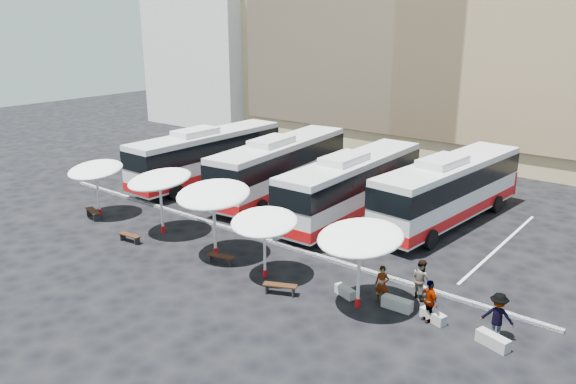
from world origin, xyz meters
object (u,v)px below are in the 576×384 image
Objects in this scene: bus_0 at (208,154)px; sunshade_2 at (213,195)px; passenger_2 at (429,301)px; passenger_3 at (498,316)px; bus_3 at (449,188)px; wood_bench_0 at (93,212)px; conc_bench_3 at (493,341)px; bus_1 at (281,165)px; conc_bench_1 at (397,304)px; wood_bench_1 at (130,236)px; passenger_0 at (382,284)px; sunshade_3 at (264,222)px; wood_bench_2 at (221,257)px; conc_bench_0 at (345,291)px; passenger_1 at (421,280)px; bus_2 at (353,184)px; sunshade_4 at (360,238)px; conc_bench_2 at (433,316)px; sunshade_1 at (160,180)px; wood_bench_3 at (280,287)px; sunshade_0 at (96,170)px.

bus_0 is 14.18m from sunshade_2.
passenger_2 is 2.69m from passenger_3.
bus_3 is 7.90× the size of wood_bench_0.
conc_bench_3 is (14.43, 0.49, -3.13)m from sunshade_2.
bus_1 reaches higher than conc_bench_1.
bus_3 is 18.96m from wood_bench_1.
bus_1 is 8.14× the size of passenger_0.
bus_1 is 13.24m from sunshade_3.
passenger_0 is at bearing 4.76° from wood_bench_0.
bus_1 is at bearing -164.95° from bus_3.
wood_bench_2 is 8.56m from passenger_0.
conc_bench_0 is at bearing -171.61° from conc_bench_1.
passenger_0 is 1.79m from passenger_1.
bus_2 reaches higher than passenger_0.
sunshade_4 is 3.78m from passenger_2.
passenger_2 reaches higher than conc_bench_2.
wood_bench_0 is at bearing -177.39° from conc_bench_3.
sunshade_1 reaches higher than passenger_3.
sunshade_2 is 2.42× the size of passenger_3.
conc_bench_2 is at bearing 17.32° from sunshade_4.
wood_bench_3 is (9.41, -11.67, -1.83)m from bus_1.
passenger_0 reaches higher than wood_bench_0.
bus_2 reaches higher than conc_bench_0.
bus_3 reaches higher than conc_bench_2.
bus_3 is 12.27× the size of conc_bench_0.
wood_bench_2 is 0.82× the size of passenger_1.
conc_bench_2 is at bearing 4.08° from sunshade_2.
sunshade_3 is 2.27× the size of passenger_2.
conc_bench_2 is (6.45, 2.10, -0.15)m from wood_bench_3.
passenger_3 reaches higher than conc_bench_2.
wood_bench_0 is (-13.88, -0.32, -2.43)m from sunshade_3.
conc_bench_2 is (11.85, 0.85, -3.16)m from sunshade_2.
bus_1 reaches higher than sunshade_0.
bus_2 is at bearing 82.07° from wood_bench_2.
passenger_1 is at bearing -29.47° from passenger_3.
passenger_0 is at bearing 167.99° from conc_bench_1.
bus_2 is 7.86× the size of passenger_0.
wood_bench_0 is at bearing -125.05° from bus_1.
bus_1 is at bearing 127.87° from passenger_0.
sunshade_4 is 3.21× the size of conc_bench_1.
sunshade_2 is 11.93m from passenger_2.
bus_0 is at bearing 115.32° from wood_bench_1.
passenger_2 is (2.30, -0.25, 0.07)m from passenger_0.
wood_bench_0 is at bearing -176.54° from conc_bench_0.
sunshade_2 reaches higher than sunshade_4.
sunshade_3 is (1.33, -9.98, 0.68)m from bus_2.
sunshade_2 is 4.17× the size of conc_bench_0.
wood_bench_1 is (5.07, -1.01, -0.05)m from wood_bench_0.
sunshade_4 is 6.41m from conc_bench_3.
bus_2 reaches higher than sunshade_2.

